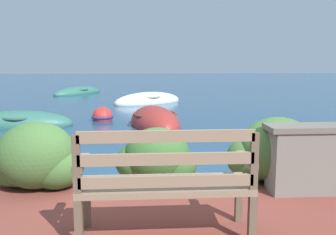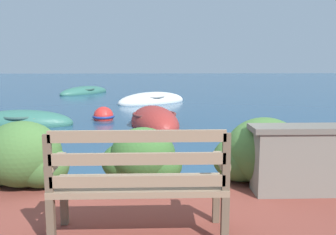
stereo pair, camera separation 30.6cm
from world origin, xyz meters
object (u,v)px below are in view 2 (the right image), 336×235
Objects in this scene: rowboat_far at (152,101)px; rowboat_outer at (84,93)px; park_bench at (139,180)px; rowboat_mid at (22,123)px; mooring_buoy at (104,117)px; rowboat_nearest at (154,123)px.

rowboat_outer is (-3.34, 4.09, -0.01)m from rowboat_far.
park_bench reaches higher than rowboat_far.
rowboat_mid reaches higher than rowboat_outer.
mooring_buoy is (-1.30, 7.39, -0.61)m from park_bench.
park_bench is 0.54× the size of rowboat_mid.
rowboat_far is at bearing 97.61° from park_bench.
rowboat_nearest is at bearing -124.79° from rowboat_outer.
rowboat_far is 4.23m from mooring_buoy.
rowboat_outer is at bearing -82.68° from rowboat_far.
park_bench reaches higher than mooring_buoy.
rowboat_nearest is 4.04× the size of mooring_buoy.
park_bench is 7.52m from mooring_buoy.
park_bench is 6.39m from rowboat_nearest.
rowboat_outer is (-3.44, 9.14, -0.02)m from rowboat_nearest.
park_bench is 0.48× the size of rowboat_far.
rowboat_far is 0.99× the size of rowboat_outer.
rowboat_far is 4.89× the size of mooring_buoy.
park_bench is at bearing -80.05° from mooring_buoy.
rowboat_mid is 4.30× the size of mooring_buoy.
rowboat_nearest is at bearing 96.64° from park_bench.
rowboat_mid is at bearing -109.23° from rowboat_nearest.
park_bench is 0.47× the size of rowboat_outer.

